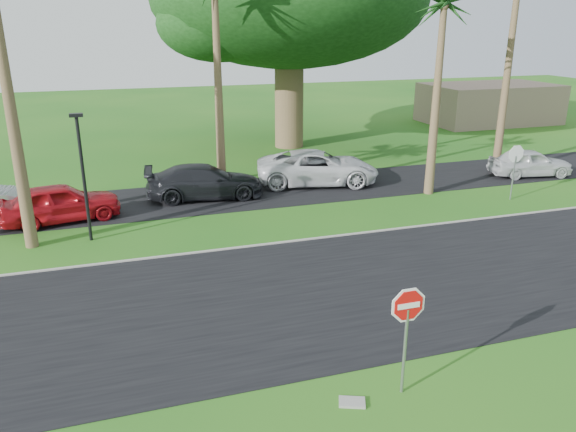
% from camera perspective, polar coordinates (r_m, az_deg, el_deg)
% --- Properties ---
extents(ground, '(120.00, 120.00, 0.00)m').
position_cam_1_polar(ground, '(15.03, 4.15, -11.23)').
color(ground, '#1A5916').
rests_on(ground, ground).
extents(road, '(120.00, 8.00, 0.02)m').
position_cam_1_polar(road, '(16.66, 1.59, -7.92)').
color(road, black).
rests_on(road, ground).
extents(parking_strip, '(120.00, 5.00, 0.02)m').
position_cam_1_polar(parking_strip, '(26.11, -6.04, 2.12)').
color(parking_strip, black).
rests_on(parking_strip, ground).
extents(curb, '(120.00, 0.12, 0.06)m').
position_cam_1_polar(curb, '(20.18, -2.21, -2.89)').
color(curb, gray).
rests_on(curb, ground).
extents(stop_sign_near, '(1.05, 0.07, 2.62)m').
position_cam_1_polar(stop_sign_near, '(12.01, 12.00, -10.22)').
color(stop_sign_near, gray).
rests_on(stop_sign_near, ground).
extents(stop_sign_far, '(1.05, 0.07, 2.62)m').
position_cam_1_polar(stop_sign_far, '(26.85, 22.08, 5.19)').
color(stop_sign_far, gray).
rests_on(stop_sign_far, ground).
extents(palm_right_near, '(5.00, 5.00, 9.50)m').
position_cam_1_polar(palm_right_near, '(26.06, 15.58, 19.78)').
color(palm_right_near, brown).
rests_on(palm_right_near, ground).
extents(streetlight_right, '(0.45, 0.25, 4.64)m').
position_cam_1_polar(streetlight_right, '(21.10, -20.13, 4.41)').
color(streetlight_right, black).
rests_on(streetlight_right, ground).
extents(building_far, '(10.00, 6.00, 3.00)m').
position_cam_1_polar(building_far, '(48.16, 19.75, 10.72)').
color(building_far, gray).
rests_on(building_far, ground).
extents(car_red, '(4.82, 2.67, 1.55)m').
position_cam_1_polar(car_red, '(24.08, -22.10, 1.24)').
color(car_red, '#AA0E17').
rests_on(car_red, ground).
extents(car_dark, '(5.40, 2.60, 1.52)m').
position_cam_1_polar(car_dark, '(25.64, -8.47, 3.44)').
color(car_dark, black).
rests_on(car_dark, ground).
extents(car_minivan, '(6.40, 4.02, 1.65)m').
position_cam_1_polar(car_minivan, '(27.66, 3.04, 4.91)').
color(car_minivan, silver).
rests_on(car_minivan, ground).
extents(car_pickup, '(4.40, 2.43, 1.42)m').
position_cam_1_polar(car_pickup, '(31.69, 23.38, 4.98)').
color(car_pickup, silver).
rests_on(car_pickup, ground).
extents(utility_slab, '(0.64, 0.53, 0.06)m').
position_cam_1_polar(utility_slab, '(12.46, 6.52, -18.28)').
color(utility_slab, gray).
rests_on(utility_slab, ground).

